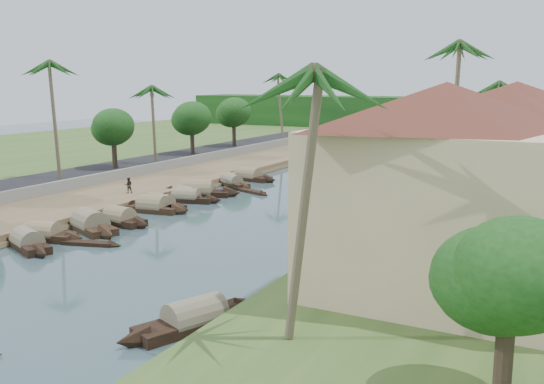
% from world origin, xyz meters
% --- Properties ---
extents(ground, '(220.00, 220.00, 0.00)m').
position_xyz_m(ground, '(0.00, 0.00, 0.00)').
color(ground, '#364D52').
rests_on(ground, ground).
extents(left_bank, '(10.00, 180.00, 0.80)m').
position_xyz_m(left_bank, '(-16.00, 20.00, 0.40)').
color(left_bank, brown).
rests_on(left_bank, ground).
extents(right_bank, '(16.00, 180.00, 1.20)m').
position_xyz_m(right_bank, '(19.00, 20.00, 0.60)').
color(right_bank, '#335120').
rests_on(right_bank, ground).
extents(road, '(8.00, 180.00, 1.40)m').
position_xyz_m(road, '(-24.50, 20.00, 0.70)').
color(road, black).
rests_on(road, ground).
extents(retaining_wall, '(0.40, 180.00, 1.10)m').
position_xyz_m(retaining_wall, '(-20.20, 20.00, 1.35)').
color(retaining_wall, gray).
rests_on(retaining_wall, left_bank).
extents(treeline, '(120.00, 14.00, 8.00)m').
position_xyz_m(treeline, '(0.00, 100.00, 4.00)').
color(treeline, '#123C10').
rests_on(treeline, ground).
extents(bridge, '(28.00, 4.00, 2.40)m').
position_xyz_m(bridge, '(0.00, 72.00, 1.72)').
color(bridge, '#A8A99E').
rests_on(bridge, ground).
extents(building_near, '(14.85, 14.85, 10.20)m').
position_xyz_m(building_near, '(18.99, -2.00, 6.38)').
color(building_near, beige).
rests_on(building_near, right_bank).
extents(building_mid, '(14.11, 14.11, 9.70)m').
position_xyz_m(building_mid, '(19.99, 14.00, 6.13)').
color(building_mid, '#D9A599').
rests_on(building_mid, right_bank).
extents(building_far, '(15.59, 15.59, 10.20)m').
position_xyz_m(building_far, '(18.99, 28.00, 6.38)').
color(building_far, beige).
rests_on(building_far, right_bank).
extents(building_distant, '(12.62, 12.62, 9.20)m').
position_xyz_m(building_distant, '(19.99, 48.00, 5.88)').
color(building_distant, beige).
rests_on(building_distant, right_bank).
extents(sampan_3, '(7.25, 4.20, 1.99)m').
position_xyz_m(sampan_3, '(-8.97, -2.01, 0.41)').
color(sampan_3, black).
rests_on(sampan_3, ground).
extents(sampan_4, '(6.88, 3.11, 1.95)m').
position_xyz_m(sampan_4, '(-9.79, 0.07, 0.41)').
color(sampan_4, black).
rests_on(sampan_4, ground).
extents(sampan_5, '(6.63, 2.23, 2.10)m').
position_xyz_m(sampan_5, '(-8.20, 6.48, 0.41)').
color(sampan_5, black).
rests_on(sampan_5, ground).
extents(sampan_6, '(8.28, 5.05, 2.43)m').
position_xyz_m(sampan_6, '(-8.84, 3.90, 0.42)').
color(sampan_6, black).
rests_on(sampan_6, ground).
extents(sampan_7, '(7.49, 2.58, 1.99)m').
position_xyz_m(sampan_7, '(-9.02, 12.77, 0.41)').
color(sampan_7, black).
rests_on(sampan_7, ground).
extents(sampan_8, '(7.16, 2.57, 2.18)m').
position_xyz_m(sampan_8, '(-8.80, 11.50, 0.42)').
color(sampan_8, black).
rests_on(sampan_8, ground).
extents(sampan_9, '(7.39, 3.23, 1.89)m').
position_xyz_m(sampan_9, '(-8.75, 16.45, 0.41)').
color(sampan_9, black).
rests_on(sampan_9, ground).
extents(sampan_10, '(6.55, 3.21, 1.83)m').
position_xyz_m(sampan_10, '(-9.45, 17.43, 0.40)').
color(sampan_10, black).
rests_on(sampan_10, ground).
extents(sampan_11, '(8.92, 5.47, 2.52)m').
position_xyz_m(sampan_11, '(-9.54, 19.57, 0.42)').
color(sampan_11, black).
rests_on(sampan_11, ground).
extents(sampan_12, '(7.40, 4.75, 1.87)m').
position_xyz_m(sampan_12, '(-9.55, 26.14, 0.40)').
color(sampan_12, black).
rests_on(sampan_12, ground).
extents(sampan_13, '(8.03, 2.58, 2.17)m').
position_xyz_m(sampan_13, '(-9.87, 30.55, 0.41)').
color(sampan_13, black).
rests_on(sampan_13, ground).
extents(sampan_14, '(4.58, 8.20, 2.03)m').
position_xyz_m(sampan_14, '(9.15, -7.99, 0.41)').
color(sampan_14, black).
rests_on(sampan_14, ground).
extents(sampan_15, '(2.09, 6.95, 1.88)m').
position_xyz_m(sampan_15, '(10.25, 5.95, 0.41)').
color(sampan_15, black).
rests_on(sampan_15, ground).
extents(sampan_16, '(4.25, 7.42, 1.88)m').
position_xyz_m(sampan_16, '(9.90, 27.07, 0.41)').
color(sampan_16, black).
rests_on(sampan_16, ground).
extents(canoe_1, '(5.16, 2.20, 0.83)m').
position_xyz_m(canoe_1, '(-5.90, 0.56, 0.10)').
color(canoe_1, black).
rests_on(canoe_1, ground).
extents(canoe_2, '(5.95, 3.07, 0.88)m').
position_xyz_m(canoe_2, '(-5.95, 23.83, 0.10)').
color(canoe_2, black).
rests_on(canoe_2, ground).
extents(palm_0, '(3.20, 3.20, 12.10)m').
position_xyz_m(palm_0, '(15.00, -9.50, 11.51)').
color(palm_0, brown).
rests_on(palm_0, ground).
extents(palm_1, '(3.20, 3.20, 9.83)m').
position_xyz_m(palm_1, '(16.00, 5.57, 9.30)').
color(palm_1, brown).
rests_on(palm_1, ground).
extents(palm_2, '(3.20, 3.20, 14.75)m').
position_xyz_m(palm_2, '(15.00, 21.02, 14.03)').
color(palm_2, brown).
rests_on(palm_2, ground).
extents(palm_3, '(3.20, 3.20, 11.51)m').
position_xyz_m(palm_3, '(16.00, 37.60, 10.92)').
color(palm_3, brown).
rests_on(palm_3, ground).
extents(palm_5, '(3.20, 3.20, 13.41)m').
position_xyz_m(palm_5, '(-24.00, 15.21, 12.95)').
color(palm_5, brown).
rests_on(palm_5, ground).
extents(palm_6, '(3.20, 3.20, 10.80)m').
position_xyz_m(palm_6, '(-22.00, 28.77, 10.43)').
color(palm_6, brown).
rests_on(palm_6, ground).
extents(palm_7, '(3.20, 3.20, 10.70)m').
position_xyz_m(palm_7, '(14.00, 54.48, 10.14)').
color(palm_7, brown).
rests_on(palm_7, ground).
extents(palm_8, '(3.20, 3.20, 12.54)m').
position_xyz_m(palm_8, '(-20.50, 60.68, 12.12)').
color(palm_8, brown).
rests_on(palm_8, ground).
extents(tree_3, '(4.79, 4.79, 6.71)m').
position_xyz_m(tree_3, '(-24.00, 23.76, 6.07)').
color(tree_3, '#433326').
rests_on(tree_3, ground).
extents(tree_4, '(5.24, 5.24, 7.04)m').
position_xyz_m(tree_4, '(-24.00, 39.58, 6.22)').
color(tree_4, '#433326').
rests_on(tree_4, ground).
extents(tree_5, '(5.14, 5.14, 7.30)m').
position_xyz_m(tree_5, '(-24.00, 50.91, 6.51)').
color(tree_5, '#433326').
rests_on(tree_5, ground).
extents(tree_7, '(4.19, 4.19, 5.98)m').
position_xyz_m(tree_7, '(23.00, -10.83, 5.38)').
color(tree_7, '#433326').
rests_on(tree_7, ground).
extents(person_far, '(0.93, 0.93, 1.53)m').
position_xyz_m(person_far, '(-13.88, 14.29, 1.56)').
color(person_far, '#2D241F').
rests_on(person_far, left_bank).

